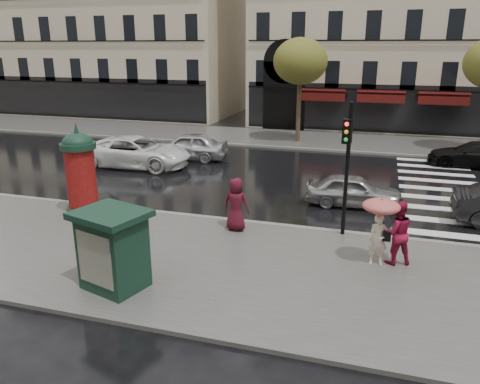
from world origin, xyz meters
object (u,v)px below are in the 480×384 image
(car_far_silver, at_px, (188,146))
(man_burgundy, at_px, (236,204))
(woman_umbrella, at_px, (380,221))
(car_black, at_px, (475,154))
(woman_red, at_px, (397,232))
(morris_column, at_px, (80,171))
(car_silver, at_px, (354,191))
(newsstand, at_px, (113,249))
(traffic_light, at_px, (347,157))
(car_white, at_px, (136,152))

(car_far_silver, bearing_deg, man_burgundy, 25.92)
(woman_umbrella, height_order, car_black, woman_umbrella)
(woman_red, xyz_separation_m, car_far_silver, (-10.94, 10.67, -0.31))
(morris_column, height_order, car_silver, morris_column)
(newsstand, distance_m, car_black, 20.39)
(man_burgundy, height_order, car_far_silver, man_burgundy)
(woman_umbrella, bearing_deg, newsstand, -152.84)
(newsstand, bearing_deg, morris_column, 131.64)
(traffic_light, bearing_deg, woman_umbrella, -59.27)
(traffic_light, bearing_deg, newsstand, -135.44)
(woman_red, relative_size, newsstand, 0.91)
(man_burgundy, bearing_deg, woman_red, 170.74)
(woman_umbrella, height_order, newsstand, newsstand)
(woman_red, height_order, car_black, woman_red)
(car_white, distance_m, car_black, 17.84)
(morris_column, xyz_separation_m, car_white, (-1.77, 7.22, -0.96))
(newsstand, bearing_deg, car_far_silver, 105.49)
(newsstand, height_order, car_black, newsstand)
(woman_umbrella, distance_m, man_burgundy, 4.87)
(man_burgundy, distance_m, car_silver, 5.47)
(car_silver, bearing_deg, traffic_light, 175.67)
(car_silver, relative_size, car_far_silver, 0.83)
(woman_umbrella, xyz_separation_m, woman_red, (0.49, 0.22, -0.38))
(woman_red, relative_size, car_silver, 0.51)
(woman_umbrella, bearing_deg, car_white, 145.49)
(car_white, height_order, car_black, car_white)
(newsstand, distance_m, car_silver, 10.34)
(woman_umbrella, height_order, woman_red, woman_umbrella)
(woman_red, distance_m, car_far_silver, 15.28)
(traffic_light, xyz_separation_m, car_white, (-11.25, 6.59, -1.97))
(man_burgundy, relative_size, traffic_light, 0.42)
(morris_column, height_order, traffic_light, traffic_light)
(morris_column, height_order, car_black, morris_column)
(man_burgundy, distance_m, traffic_light, 3.96)
(traffic_light, xyz_separation_m, car_black, (5.82, 11.76, -2.10))
(woman_umbrella, relative_size, man_burgundy, 1.10)
(morris_column, relative_size, car_silver, 0.92)
(man_burgundy, height_order, car_silver, man_burgundy)
(traffic_light, bearing_deg, man_burgundy, -170.46)
(woman_umbrella, relative_size, car_silver, 0.54)
(morris_column, bearing_deg, car_far_silver, 88.87)
(traffic_light, relative_size, newsstand, 2.09)
(woman_umbrella, height_order, car_white, woman_umbrella)
(traffic_light, height_order, newsstand, traffic_light)
(car_far_silver, bearing_deg, woman_red, 40.39)
(car_silver, height_order, car_white, car_white)
(woman_umbrella, xyz_separation_m, morris_column, (-10.64, 1.31, 0.32))
(car_white, bearing_deg, car_far_silver, -42.44)
(man_burgundy, xyz_separation_m, car_white, (-7.75, 7.18, -0.23))
(car_black, bearing_deg, man_burgundy, -34.45)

